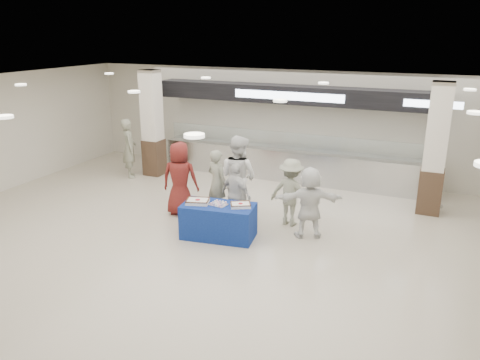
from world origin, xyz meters
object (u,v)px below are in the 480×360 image
at_px(cupcake_tray, 218,203).
at_px(chef_tall, 238,177).
at_px(soldier_b, 291,192).
at_px(sheet_cake_left, 198,201).
at_px(chef_short, 236,194).
at_px(civilian_white, 310,203).
at_px(sheet_cake_right, 241,205).
at_px(soldier_bg, 129,148).
at_px(soldier_a, 217,183).
at_px(display_table, 219,221).
at_px(civilian_maroon, 180,179).

distance_m(cupcake_tray, chef_tall, 1.29).
bearing_deg(soldier_b, sheet_cake_left, 46.44).
distance_m(chef_tall, chef_short, 0.56).
height_order(chef_tall, civilian_white, chef_tall).
relative_size(cupcake_tray, chef_short, 0.27).
bearing_deg(cupcake_tray, sheet_cake_right, 11.30).
height_order(civilian_white, soldier_bg, soldier_bg).
bearing_deg(soldier_b, sheet_cake_right, 65.30).
bearing_deg(soldier_a, sheet_cake_left, 118.70).
bearing_deg(display_table, soldier_bg, 138.67).
bearing_deg(cupcake_tray, chef_short, 85.70).
height_order(cupcake_tray, chef_short, chef_short).
xyz_separation_m(sheet_cake_right, soldier_bg, (-4.91, 2.80, 0.10)).
xyz_separation_m(sheet_cake_left, soldier_a, (-0.17, 1.27, 0.01)).
xyz_separation_m(cupcake_tray, civilian_white, (1.78, 0.81, 0.01)).
xyz_separation_m(sheet_cake_right, civilian_white, (1.30, 0.71, -0.00)).
xyz_separation_m(display_table, soldier_bg, (-4.43, 2.90, 0.52)).
bearing_deg(soldier_a, soldier_bg, -2.88).
bearing_deg(sheet_cake_left, sheet_cake_right, 11.30).
relative_size(sheet_cake_right, soldier_b, 0.33).
distance_m(cupcake_tray, chef_short, 0.80).
relative_size(display_table, sheet_cake_left, 2.76).
bearing_deg(chef_tall, cupcake_tray, 109.50).
distance_m(sheet_cake_right, soldier_b, 1.40).
distance_m(cupcake_tray, soldier_a, 1.33).
bearing_deg(soldier_bg, cupcake_tray, -162.70).
bearing_deg(civilian_maroon, cupcake_tray, 135.48).
bearing_deg(chef_short, civilian_maroon, 17.97).
bearing_deg(cupcake_tray, display_table, -130.12).
relative_size(chef_tall, chef_short, 1.36).
height_order(sheet_cake_right, soldier_a, soldier_a).
bearing_deg(chef_short, cupcake_tray, 105.73).
xyz_separation_m(cupcake_tray, soldier_b, (1.20, 1.29, 0.01)).
xyz_separation_m(chef_short, civilian_white, (1.72, 0.01, 0.06)).
bearing_deg(civilian_maroon, sheet_cake_left, 122.51).
height_order(sheet_cake_left, sheet_cake_right, sheet_cake_left).
bearing_deg(civilian_white, soldier_bg, -41.91).
bearing_deg(chef_tall, sheet_cake_right, 131.21).
xyz_separation_m(chef_tall, soldier_bg, (-4.34, 1.63, -0.10)).
bearing_deg(cupcake_tray, civilian_maroon, 149.52).
height_order(display_table, sheet_cake_right, sheet_cake_right).
distance_m(display_table, sheet_cake_right, 0.64).
height_order(cupcake_tray, chef_tall, chef_tall).
relative_size(cupcake_tray, chef_tall, 0.20).
relative_size(chef_tall, soldier_b, 1.27).
relative_size(civilian_maroon, soldier_b, 1.15).
height_order(soldier_b, civilian_white, civilian_white).
bearing_deg(soldier_a, civilian_maroon, 43.01).
height_order(display_table, civilian_white, civilian_white).
distance_m(soldier_a, civilian_white, 2.43).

